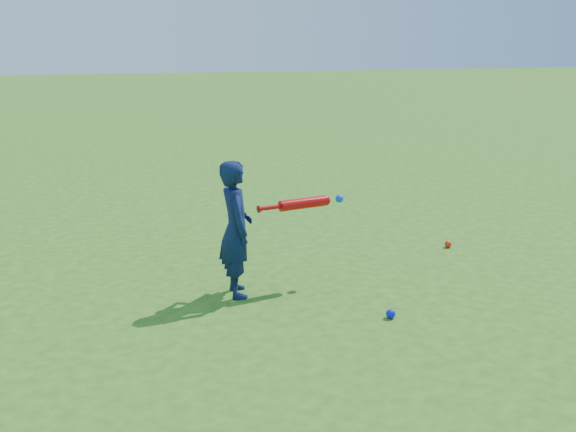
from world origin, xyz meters
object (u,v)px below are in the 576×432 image
object	(u,v)px
bat_swing	(307,203)
ground_ball_blue	(391,314)
child	(236,229)
ground_ball_red	(448,244)

from	to	relation	value
bat_swing	ground_ball_blue	bearing A→B (deg)	-77.47
bat_swing	child	bearing A→B (deg)	175.36
ground_ball_red	bat_swing	xyz separation A→B (m)	(-1.78, -0.52, 0.72)
ground_ball_red	ground_ball_blue	distance (m)	2.02
child	ground_ball_red	bearing A→B (deg)	-73.97
child	ground_ball_blue	bearing A→B (deg)	-127.15
child	bat_swing	xyz separation A→B (m)	(0.66, 0.06, 0.16)
ground_ball_blue	bat_swing	world-z (taller)	bat_swing
child	ground_ball_blue	world-z (taller)	child
child	bat_swing	distance (m)	0.68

